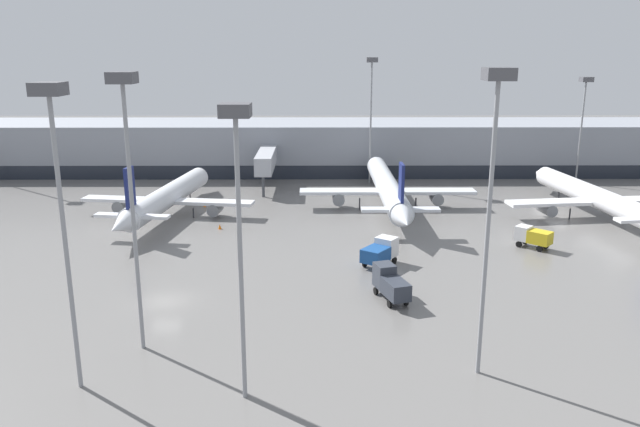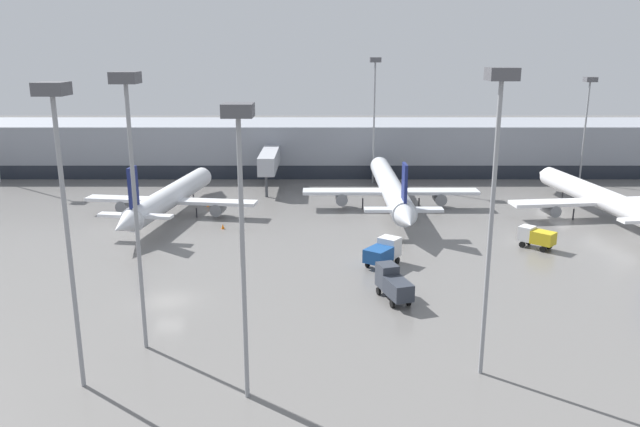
% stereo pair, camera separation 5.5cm
% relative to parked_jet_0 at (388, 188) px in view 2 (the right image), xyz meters
% --- Properties ---
extents(ground_plane, '(320.00, 320.00, 0.00)m').
position_rel_parked_jet_0_xyz_m(ground_plane, '(-23.75, -33.82, -2.95)').
color(ground_plane, slate).
extents(terminal_building, '(160.00, 29.91, 9.00)m').
position_rel_parked_jet_0_xyz_m(terminal_building, '(-23.72, 28.11, 1.54)').
color(terminal_building, gray).
rests_on(terminal_building, ground_plane).
extents(parked_jet_0, '(24.86, 39.60, 8.92)m').
position_rel_parked_jet_0_xyz_m(parked_jet_0, '(0.00, 0.00, 0.00)').
color(parked_jet_0, silver).
rests_on(parked_jet_0, ground_plane).
extents(parked_jet_1, '(23.87, 33.49, 8.76)m').
position_rel_parked_jet_0_xyz_m(parked_jet_1, '(-30.32, -3.96, -0.39)').
color(parked_jet_1, silver).
rests_on(parked_jet_1, ground_plane).
extents(parked_jet_2, '(24.63, 35.38, 10.01)m').
position_rel_parked_jet_0_xyz_m(parked_jet_2, '(27.51, -5.20, -0.25)').
color(parked_jet_2, white).
rests_on(parked_jet_2, ground_plane).
extents(service_truck_0, '(4.34, 4.85, 2.74)m').
position_rel_parked_jet_0_xyz_m(service_truck_0, '(-3.36, -24.19, -1.44)').
color(service_truck_0, '#19478C').
rests_on(service_truck_0, ground_plane).
extents(service_truck_2, '(3.11, 5.30, 2.93)m').
position_rel_parked_jet_0_xyz_m(service_truck_2, '(-3.41, -33.46, -1.37)').
color(service_truck_2, '#2D333D').
rests_on(service_truck_2, ground_plane).
extents(service_truck_3, '(4.04, 3.96, 2.38)m').
position_rel_parked_jet_0_xyz_m(service_truck_3, '(14.58, -18.51, -1.54)').
color(service_truck_3, gold).
rests_on(service_truck_3, ground_plane).
extents(traffic_cone_1, '(0.44, 0.44, 0.63)m').
position_rel_parked_jet_0_xyz_m(traffic_cone_1, '(-22.27, -10.61, -2.64)').
color(traffic_cone_1, orange).
rests_on(traffic_cone_1, ground_plane).
extents(traffic_cone_2, '(0.36, 0.36, 0.78)m').
position_rel_parked_jet_0_xyz_m(traffic_cone_2, '(-26.16, 0.81, -2.56)').
color(traffic_cone_2, orange).
rests_on(traffic_cone_2, ground_plane).
extents(apron_light_mast_0, '(1.80, 1.80, 20.54)m').
position_rel_parked_jet_0_xyz_m(apron_light_mast_0, '(-23.29, -42.79, 13.01)').
color(apron_light_mast_0, gray).
rests_on(apron_light_mast_0, ground_plane).
extents(apron_light_mast_1, '(1.80, 1.80, 17.56)m').
position_rel_parked_jet_0_xyz_m(apron_light_mast_1, '(33.98, 17.26, 10.98)').
color(apron_light_mast_1, gray).
rests_on(apron_light_mast_1, ground_plane).
extents(apron_light_mast_3, '(1.80, 1.80, 20.14)m').
position_rel_parked_jet_0_xyz_m(apron_light_mast_3, '(-25.99, -48.43, 12.75)').
color(apron_light_mast_3, gray).
rests_on(apron_light_mast_3, ground_plane).
extents(apron_light_mast_4, '(1.80, 1.80, 20.66)m').
position_rel_parked_jet_0_xyz_m(apron_light_mast_4, '(-1.06, 17.40, 13.09)').
color(apron_light_mast_4, gray).
rests_on(apron_light_mast_4, ground_plane).
extents(apron_light_mast_6, '(1.80, 1.80, 19.01)m').
position_rel_parked_jet_0_xyz_m(apron_light_mast_6, '(-14.76, -49.80, 11.98)').
color(apron_light_mast_6, gray).
rests_on(apron_light_mast_6, ground_plane).
extents(apron_light_mast_7, '(1.80, 1.80, 20.94)m').
position_rel_parked_jet_0_xyz_m(apron_light_mast_7, '(1.27, -46.71, 13.28)').
color(apron_light_mast_7, gray).
rests_on(apron_light_mast_7, ground_plane).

